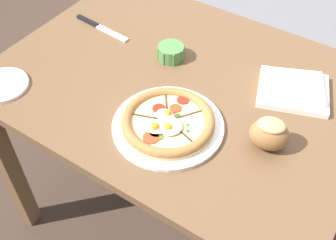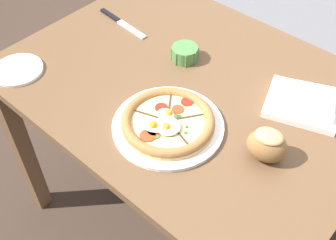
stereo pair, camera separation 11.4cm
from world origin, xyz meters
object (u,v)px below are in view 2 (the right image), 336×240
dining_table (188,110)px  knife_main (122,23)px  side_saucer (18,70)px  napkin_folded (303,103)px  bread_piece_near (267,145)px  pizza (168,123)px  ramekin_bowl (185,53)px

dining_table → knife_main: size_ratio=4.74×
dining_table → side_saucer: bearing=-143.6°
napkin_folded → side_saucer: size_ratio=1.59×
dining_table → side_saucer: size_ratio=7.20×
knife_main → bread_piece_near: bearing=-8.9°
dining_table → knife_main: bearing=168.4°
pizza → knife_main: 0.53m
dining_table → bread_piece_near: bearing=-16.3°
dining_table → ramekin_bowl: (-0.08, 0.08, 0.15)m
ramekin_bowl → pizza: bearing=-58.5°
dining_table → bread_piece_near: size_ratio=9.23×
pizza → ramekin_bowl: 0.31m
bread_piece_near → knife_main: size_ratio=0.51×
knife_main → dining_table: bearing=-6.6°
napkin_folded → ramekin_bowl: bearing=-171.7°
pizza → napkin_folded: size_ratio=1.24×
ramekin_bowl → knife_main: bearing=179.6°
bread_piece_near → napkin_folded: bearing=94.8°
bread_piece_near → dining_table: bearing=163.7°
ramekin_bowl → napkin_folded: ramekin_bowl is taller
ramekin_bowl → side_saucer: 0.53m
dining_table → ramekin_bowl: size_ratio=12.50×
pizza → bread_piece_near: bearing=19.4°
dining_table → side_saucer: side_saucer is taller
pizza → bread_piece_near: (0.25, 0.09, 0.03)m
ramekin_bowl → napkin_folded: bearing=8.3°
pizza → ramekin_bowl: pizza is taller
napkin_folded → bread_piece_near: (0.02, -0.23, 0.03)m
pizza → bread_piece_near: bread_piece_near is taller
napkin_folded → dining_table: bearing=-156.8°
napkin_folded → knife_main: napkin_folded is taller
side_saucer → napkin_folded: bearing=31.3°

